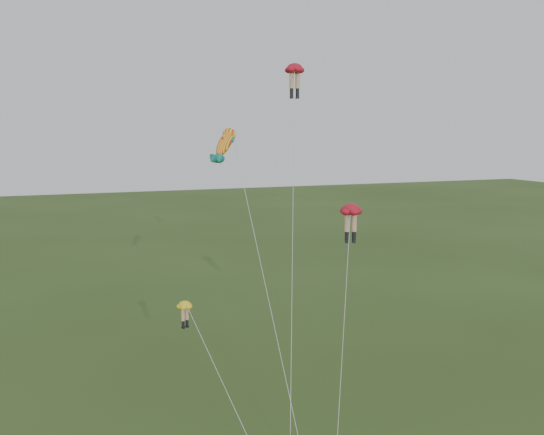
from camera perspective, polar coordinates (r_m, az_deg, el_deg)
name	(u,v)px	position (r m, az deg, el deg)	size (l,w,h in m)	color
legs_kite_red_high	(295,75)	(45.98, 2.14, 13.23)	(7.19, 15.56, 22.66)	#B01222
legs_kite_red_mid	(351,215)	(39.86, 7.42, 0.26)	(5.42, 8.10, 12.98)	#B01222
legs_kite_yellow	(188,313)	(37.48, -7.94, -8.90)	(2.90, 10.05, 7.41)	yellow
fish_kite	(225,144)	(38.87, -4.40, 6.87)	(2.45, 12.59, 18.10)	yellow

